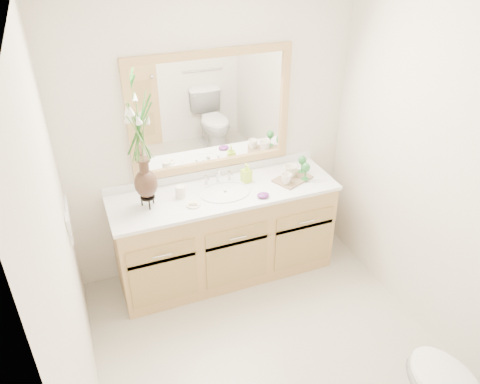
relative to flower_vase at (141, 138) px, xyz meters
name	(u,v)px	position (x,y,z in m)	size (l,w,h in m)	color
floor	(274,358)	(0.61, -1.02, -1.39)	(2.60, 2.60, 0.00)	beige
ceiling	(294,3)	(0.61, -1.02, 1.01)	(2.40, 2.60, 0.02)	white
wall_back	(212,135)	(0.61, 0.28, -0.19)	(2.40, 0.02, 2.40)	white
wall_left	(68,270)	(-0.59, -1.02, -0.19)	(0.02, 2.60, 2.40)	white
wall_right	(444,183)	(1.81, -1.02, -0.19)	(0.02, 2.60, 2.40)	white
vanity	(225,235)	(0.61, 0.00, -0.99)	(1.80, 0.55, 0.80)	tan
counter	(224,193)	(0.61, 0.00, -0.58)	(1.84, 0.57, 0.03)	white
sink	(225,198)	(0.61, -0.02, -0.62)	(0.38, 0.34, 0.23)	white
mirror	(212,112)	(0.61, 0.26, 0.01)	(1.32, 0.04, 0.97)	white
switch_plate	(68,224)	(-0.58, -0.25, -0.41)	(0.02, 0.12, 0.12)	white
flower_vase	(141,138)	(0.00, 0.00, 0.00)	(0.20, 0.20, 0.83)	black
tumbler	(180,192)	(0.26, 0.04, -0.51)	(0.08, 0.08, 0.10)	#EFE7CF
soap_dish	(193,204)	(0.32, -0.12, -0.55)	(0.11, 0.11, 0.03)	#EFE7CF
soap_bottle	(246,174)	(0.83, 0.08, -0.49)	(0.07, 0.07, 0.15)	#B3E535
purple_dish	(263,195)	(0.86, -0.20, -0.54)	(0.10, 0.08, 0.04)	#652672
tray	(292,179)	(1.20, -0.03, -0.56)	(0.30, 0.20, 0.02)	olive
mug_left	(286,178)	(1.11, -0.09, -0.50)	(0.09, 0.09, 0.09)	#EFE7CF
mug_right	(290,171)	(1.20, 0.00, -0.49)	(0.11, 0.10, 0.11)	#EFE7CF
goblet_front	(306,168)	(1.29, -0.09, -0.45)	(0.07, 0.07, 0.15)	#267430
goblet_back	(302,161)	(1.33, 0.04, -0.45)	(0.07, 0.07, 0.15)	#267430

